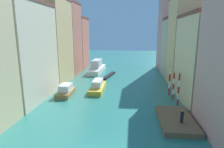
# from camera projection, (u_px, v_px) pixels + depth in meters

# --- Properties ---
(ground_plane) EXTENTS (154.00, 154.00, 0.00)m
(ground_plane) POSITION_uv_depth(u_px,v_px,m) (117.00, 84.00, 39.75)
(ground_plane) COLOR #28756B
(building_left_1) EXTENTS (8.04, 12.06, 15.41)m
(building_left_1) POSITION_uv_depth(u_px,v_px,m) (18.00, 52.00, 29.44)
(building_left_1) COLOR beige
(building_left_1) RESTS_ON ground
(building_left_2) EXTENTS (8.04, 9.54, 17.73)m
(building_left_2) POSITION_uv_depth(u_px,v_px,m) (48.00, 41.00, 39.82)
(building_left_2) COLOR #DBB77A
(building_left_2) RESTS_ON ground
(building_left_3) EXTENTS (8.04, 8.06, 18.13)m
(building_left_3) POSITION_uv_depth(u_px,v_px,m) (63.00, 39.00, 48.41)
(building_left_3) COLOR #C6705B
(building_left_3) RESTS_ON ground
(building_left_4) EXTENTS (8.04, 8.57, 15.12)m
(building_left_4) POSITION_uv_depth(u_px,v_px,m) (73.00, 43.00, 56.99)
(building_left_4) COLOR #C6705B
(building_left_4) RESTS_ON ground
(building_right_1) EXTENTS (8.04, 11.62, 13.45)m
(building_right_1) POSITION_uv_depth(u_px,v_px,m) (210.00, 59.00, 28.52)
(building_right_1) COLOR beige
(building_right_1) RESTS_ON ground
(building_right_2) EXTENTS (8.04, 8.44, 17.84)m
(building_right_2) POSITION_uv_depth(u_px,v_px,m) (190.00, 41.00, 38.16)
(building_right_2) COLOR #DBB77A
(building_right_2) RESTS_ON ground
(building_right_3) EXTENTS (8.04, 7.60, 14.24)m
(building_right_3) POSITION_uv_depth(u_px,v_px,m) (180.00, 47.00, 46.45)
(building_right_3) COLOR #BCB299
(building_right_3) RESTS_ON ground
(building_right_4) EXTENTS (8.04, 9.63, 21.26)m
(building_right_4) POSITION_uv_depth(u_px,v_px,m) (174.00, 32.00, 54.07)
(building_right_4) COLOR tan
(building_right_4) RESTS_ON ground
(waterfront_dock) EXTENTS (3.97, 7.40, 0.63)m
(waterfront_dock) POSITION_uv_depth(u_px,v_px,m) (176.00, 120.00, 22.80)
(waterfront_dock) COLOR brown
(waterfront_dock) RESTS_ON ground
(person_on_dock) EXTENTS (0.36, 0.36, 1.56)m
(person_on_dock) POSITION_uv_depth(u_px,v_px,m) (182.00, 117.00, 21.29)
(person_on_dock) COLOR black
(person_on_dock) RESTS_ON waterfront_dock
(mooring_pole_0) EXTENTS (0.27, 0.27, 5.01)m
(mooring_pole_0) POSITION_uv_depth(u_px,v_px,m) (179.00, 89.00, 27.71)
(mooring_pole_0) COLOR red
(mooring_pole_0) RESTS_ON ground
(mooring_pole_1) EXTENTS (0.28, 0.28, 4.63)m
(mooring_pole_1) POSITION_uv_depth(u_px,v_px,m) (174.00, 86.00, 30.14)
(mooring_pole_1) COLOR red
(mooring_pole_1) RESTS_ON ground
(mooring_pole_2) EXTENTS (0.30, 0.30, 5.22)m
(mooring_pole_2) POSITION_uv_depth(u_px,v_px,m) (170.00, 80.00, 32.29)
(mooring_pole_2) COLOR red
(mooring_pole_2) RESTS_ON ground
(vaporetto_white) EXTENTS (3.31, 11.38, 3.39)m
(vaporetto_white) POSITION_uv_depth(u_px,v_px,m) (97.00, 68.00, 51.96)
(vaporetto_white) COLOR white
(vaporetto_white) RESTS_ON ground
(gondola_black) EXTENTS (2.41, 8.29, 0.41)m
(gondola_black) POSITION_uv_depth(u_px,v_px,m) (109.00, 76.00, 46.89)
(gondola_black) COLOR black
(gondola_black) RESTS_ON ground
(motorboat_0) EXTENTS (2.51, 7.72, 1.96)m
(motorboat_0) POSITION_uv_depth(u_px,v_px,m) (98.00, 86.00, 35.64)
(motorboat_0) COLOR gold
(motorboat_0) RESTS_ON ground
(motorboat_1) EXTENTS (2.42, 5.20, 1.88)m
(motorboat_1) POSITION_uv_depth(u_px,v_px,m) (66.00, 91.00, 32.87)
(motorboat_1) COLOR olive
(motorboat_1) RESTS_ON ground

